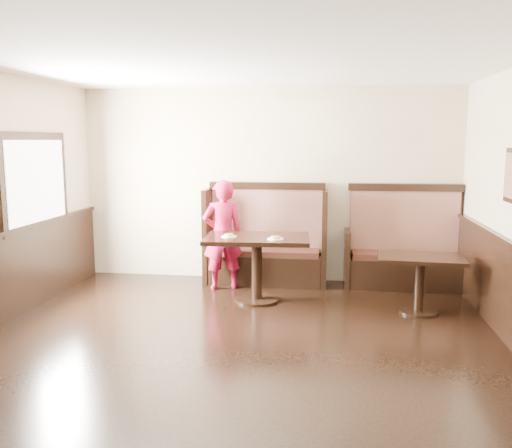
% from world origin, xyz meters
% --- Properties ---
extents(ground, '(7.00, 7.00, 0.00)m').
position_xyz_m(ground, '(0.00, 0.00, 0.00)').
color(ground, black).
rests_on(ground, ground).
extents(room_shell, '(7.00, 7.00, 7.00)m').
position_xyz_m(room_shell, '(-0.30, 0.28, 0.67)').
color(room_shell, beige).
rests_on(room_shell, ground).
extents(booth_main, '(1.75, 0.72, 1.45)m').
position_xyz_m(booth_main, '(0.00, 3.30, 0.53)').
color(booth_main, black).
rests_on(booth_main, ground).
extents(booth_neighbor, '(1.65, 0.72, 1.45)m').
position_xyz_m(booth_neighbor, '(1.95, 3.29, 0.48)').
color(booth_neighbor, black).
rests_on(booth_neighbor, ground).
extents(table_main, '(1.37, 0.90, 0.84)m').
position_xyz_m(table_main, '(-0.01, 2.34, 0.64)').
color(table_main, black).
rests_on(table_main, ground).
extents(table_neighbor, '(1.04, 0.72, 0.69)m').
position_xyz_m(table_neighbor, '(1.98, 2.12, 0.52)').
color(table_neighbor, black).
rests_on(table_neighbor, ground).
extents(child, '(0.64, 0.53, 1.52)m').
position_xyz_m(child, '(-0.55, 2.86, 0.76)').
color(child, '#A61136').
rests_on(child, ground).
extents(pizza_plate_left, '(0.20, 0.20, 0.04)m').
position_xyz_m(pizza_plate_left, '(-0.35, 2.28, 0.85)').
color(pizza_plate_left, white).
rests_on(pizza_plate_left, table_main).
extents(pizza_plate_right, '(0.20, 0.20, 0.04)m').
position_xyz_m(pizza_plate_right, '(0.24, 2.18, 0.85)').
color(pizza_plate_right, white).
rests_on(pizza_plate_right, table_main).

